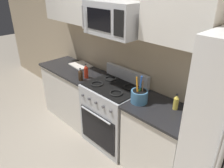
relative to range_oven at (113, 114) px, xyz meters
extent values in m
plane|color=gray|center=(0.00, -0.62, -0.47)|extent=(16.00, 16.00, 0.00)
cube|color=tan|center=(0.00, 0.36, 0.83)|extent=(8.00, 0.10, 2.60)
cube|color=silver|center=(-0.95, 0.00, -0.03)|extent=(1.08, 0.55, 0.88)
cube|color=black|center=(-0.95, 0.00, 0.42)|extent=(1.12, 0.59, 0.03)
cube|color=#B2B5BA|center=(0.00, 0.00, -0.02)|extent=(0.76, 0.59, 0.91)
cube|color=black|center=(0.00, -0.30, -0.11)|extent=(0.67, 0.01, 0.51)
cylinder|color=#B2B5BA|center=(0.00, -0.33, 0.14)|extent=(0.57, 0.02, 0.02)
cube|color=black|center=(0.00, 0.00, 0.44)|extent=(0.73, 0.53, 0.02)
cube|color=#B2B5BA|center=(0.00, 0.26, 0.53)|extent=(0.76, 0.06, 0.18)
torus|color=black|center=(-0.18, -0.13, 0.46)|extent=(0.17, 0.17, 0.02)
torus|color=black|center=(0.18, -0.13, 0.46)|extent=(0.17, 0.17, 0.02)
torus|color=black|center=(-0.18, 0.12, 0.46)|extent=(0.17, 0.17, 0.02)
torus|color=black|center=(0.18, 0.12, 0.46)|extent=(0.17, 0.17, 0.02)
cylinder|color=#4C4C51|center=(-0.27, -0.31, 0.32)|extent=(0.04, 0.02, 0.04)
cylinder|color=#4C4C51|center=(-0.14, -0.31, 0.32)|extent=(0.04, 0.02, 0.04)
cylinder|color=#4C4C51|center=(0.00, -0.31, 0.32)|extent=(0.04, 0.02, 0.04)
cylinder|color=#4C4C51|center=(0.14, -0.31, 0.32)|extent=(0.04, 0.02, 0.04)
cylinder|color=#4C4C51|center=(0.27, -0.31, 0.32)|extent=(0.04, 0.02, 0.04)
cube|color=silver|center=(0.77, 0.00, -0.03)|extent=(0.72, 0.55, 0.88)
cube|color=black|center=(0.77, 0.00, 0.42)|extent=(0.76, 0.59, 0.03)
cube|color=black|center=(1.57, -0.35, 0.46)|extent=(0.01, 0.01, 1.78)
cylinder|color=#B2B5BA|center=(1.52, -0.38, 0.51)|extent=(0.02, 0.02, 0.75)
cube|color=#B2B5BA|center=(0.00, 0.03, 1.33)|extent=(0.71, 0.40, 0.39)
cube|color=black|center=(-0.06, -0.18, 1.33)|extent=(0.39, 0.01, 0.24)
cube|color=black|center=(0.25, -0.18, 1.33)|extent=(0.14, 0.01, 0.27)
cylinder|color=#B2B5BA|center=(-0.32, -0.20, 1.33)|extent=(0.02, 0.02, 0.27)
cube|color=silver|center=(0.78, 0.14, 1.48)|extent=(0.75, 0.34, 0.65)
cylinder|color=teal|center=(0.49, -0.06, 0.51)|extent=(0.20, 0.20, 0.15)
cylinder|color=black|center=(0.49, -0.06, 0.52)|extent=(0.16, 0.16, 0.13)
cylinder|color=orange|center=(0.48, -0.09, 0.61)|extent=(0.07, 0.03, 0.29)
cylinder|color=olive|center=(0.52, -0.04, 0.59)|extent=(0.03, 0.03, 0.25)
cylinder|color=blue|center=(0.49, -0.06, 0.62)|extent=(0.06, 0.04, 0.32)
cylinder|color=green|center=(0.49, -0.06, 0.59)|extent=(0.03, 0.05, 0.24)
cylinder|color=red|center=(0.49, -0.06, 0.60)|extent=(0.04, 0.04, 0.27)
cube|color=silver|center=(-0.93, 0.16, 0.44)|extent=(0.38, 0.30, 0.02)
cylinder|color=#382314|center=(-0.47, -0.18, 0.50)|extent=(0.06, 0.06, 0.13)
cone|color=#382314|center=(-0.47, -0.18, 0.59)|extent=(0.06, 0.06, 0.04)
cylinder|color=black|center=(-0.47, -0.18, 0.61)|extent=(0.03, 0.03, 0.01)
cylinder|color=red|center=(-0.49, -0.07, 0.51)|extent=(0.06, 0.06, 0.16)
cone|color=red|center=(-0.49, -0.07, 0.61)|extent=(0.05, 0.05, 0.04)
cylinder|color=black|center=(-0.49, -0.07, 0.64)|extent=(0.02, 0.02, 0.01)
cylinder|color=gold|center=(0.87, 0.11, 0.50)|extent=(0.06, 0.06, 0.14)
cone|color=gold|center=(0.87, 0.11, 0.59)|extent=(0.05, 0.05, 0.04)
cylinder|color=black|center=(0.87, 0.11, 0.62)|extent=(0.02, 0.02, 0.01)
camera|label=1|loc=(1.86, -1.82, 1.75)|focal=35.04mm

